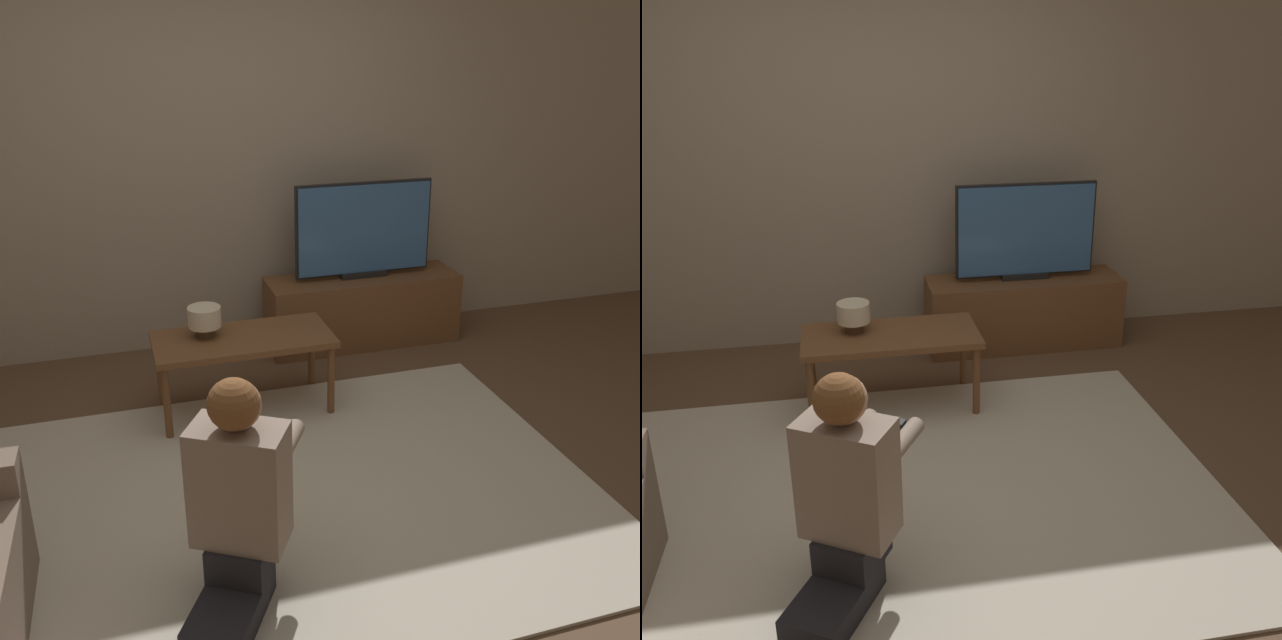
{
  "view_description": "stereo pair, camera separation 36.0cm",
  "coord_description": "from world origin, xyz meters",
  "views": [
    {
      "loc": [
        -0.66,
        -2.66,
        2.01
      ],
      "look_at": [
        0.32,
        0.53,
        0.65
      ],
      "focal_mm": 40.0,
      "sensor_mm": 36.0,
      "label": 1
    },
    {
      "loc": [
        -0.31,
        -2.74,
        2.01
      ],
      "look_at": [
        0.32,
        0.53,
        0.65
      ],
      "focal_mm": 40.0,
      "sensor_mm": 36.0,
      "label": 2
    }
  ],
  "objects": [
    {
      "name": "rug",
      "position": [
        0.0,
        0.0,
        0.01
      ],
      "size": [
        2.86,
        2.08,
        0.02
      ],
      "color": "beige",
      "rests_on": "ground_plane"
    },
    {
      "name": "ground_plane",
      "position": [
        0.0,
        0.0,
        0.0
      ],
      "size": [
        10.0,
        10.0,
        0.0
      ],
      "primitive_type": "plane",
      "color": "brown"
    },
    {
      "name": "tv_stand",
      "position": [
        0.95,
        1.6,
        0.24
      ],
      "size": [
        1.3,
        0.39,
        0.47
      ],
      "color": "brown",
      "rests_on": "ground_plane"
    },
    {
      "name": "table_lamp",
      "position": [
        -0.21,
        0.94,
        0.56
      ],
      "size": [
        0.18,
        0.18,
        0.17
      ],
      "color": "#4C3823",
      "rests_on": "coffee_table"
    },
    {
      "name": "coffee_table",
      "position": [
        -0.01,
        0.88,
        0.41
      ],
      "size": [
        0.97,
        0.46,
        0.46
      ],
      "color": "brown",
      "rests_on": "ground_plane"
    },
    {
      "name": "wall_back",
      "position": [
        0.0,
        1.93,
        1.3
      ],
      "size": [
        10.0,
        0.06,
        2.6
      ],
      "color": "tan",
      "rests_on": "ground_plane"
    },
    {
      "name": "person_kneeling",
      "position": [
        -0.31,
        -0.54,
        0.46
      ],
      "size": [
        0.6,
        0.78,
        0.91
      ],
      "rotation": [
        0.0,
        0.0,
        2.61
      ],
      "color": "#232328",
      "rests_on": "rug"
    },
    {
      "name": "tv",
      "position": [
        0.95,
        1.6,
        0.8
      ],
      "size": [
        0.93,
        0.08,
        0.64
      ],
      "color": "black",
      "rests_on": "tv_stand"
    }
  ]
}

